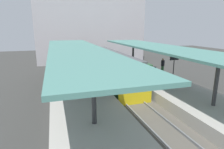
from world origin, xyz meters
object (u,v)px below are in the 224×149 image
object	(u,v)px
commuter_train	(110,68)
passenger_near_bench	(163,66)
platform_sign	(174,63)
passenger_mid_platform	(82,66)
platform_bench	(150,71)

from	to	relation	value
commuter_train	passenger_near_bench	xyz separation A→B (m)	(5.39, -1.31, 0.13)
platform_sign	passenger_mid_platform	distance (m)	9.36
commuter_train	passenger_mid_platform	bearing A→B (deg)	151.89
platform_bench	commuter_train	bearing A→B (deg)	156.67
commuter_train	platform_sign	distance (m)	6.32
commuter_train	passenger_mid_platform	xyz separation A→B (m)	(-2.73, 1.46, 0.11)
platform_sign	passenger_near_bench	xyz separation A→B (m)	(0.48, 2.56, -0.77)
commuter_train	passenger_mid_platform	distance (m)	3.10
commuter_train	platform_bench	size ratio (longest dim) A/B	9.14
passenger_near_bench	passenger_mid_platform	world-z (taller)	passenger_near_bench
commuter_train	platform_sign	world-z (taller)	commuter_train
commuter_train	passenger_near_bench	distance (m)	5.55
commuter_train	platform_bench	xyz separation A→B (m)	(3.78, -1.63, -0.26)
platform_bench	passenger_near_bench	distance (m)	1.69
commuter_train	platform_sign	bearing A→B (deg)	-38.26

